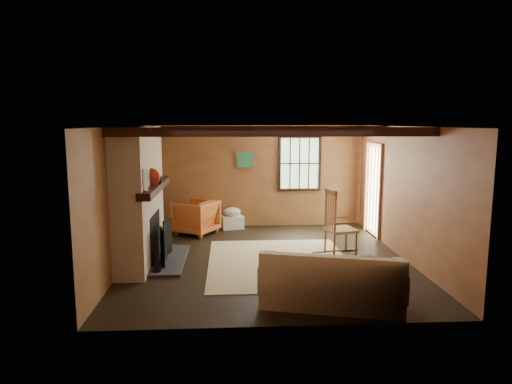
{
  "coord_description": "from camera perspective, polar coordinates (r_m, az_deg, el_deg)",
  "views": [
    {
      "loc": [
        -0.67,
        -7.99,
        2.48
      ],
      "look_at": [
        -0.18,
        0.4,
        1.18
      ],
      "focal_mm": 32.0,
      "sensor_mm": 36.0,
      "label": 1
    }
  ],
  "objects": [
    {
      "name": "rug",
      "position": [
        8.22,
        2.9,
        -8.78
      ],
      "size": [
        2.5,
        3.0,
        0.01
      ],
      "primitive_type": "cube",
      "color": "beige",
      "rests_on": "ground"
    },
    {
      "name": "sofa",
      "position": [
        6.41,
        9.52,
        -11.43
      ],
      "size": [
        2.08,
        1.31,
        0.78
      ],
      "rotation": [
        0.0,
        0.0,
        -0.26
      ],
      "color": "silver",
      "rests_on": "ground"
    },
    {
      "name": "fireplace",
      "position": [
        8.25,
        -14.19,
        -1.1
      ],
      "size": [
        1.02,
        2.3,
        2.4
      ],
      "color": "#A95641",
      "rests_on": "ground"
    },
    {
      "name": "armchair",
      "position": [
        10.25,
        -7.56,
        -3.13
      ],
      "size": [
        1.14,
        1.13,
        0.76
      ],
      "primitive_type": "imported",
      "rotation": [
        0.0,
        0.0,
        -2.11
      ],
      "color": "#BF6026",
      "rests_on": "ground"
    },
    {
      "name": "laundry_basket",
      "position": [
        10.74,
        -3.01,
        -3.78
      ],
      "size": [
        0.57,
        0.48,
        0.3
      ],
      "primitive_type": "cube",
      "rotation": [
        0.0,
        0.0,
        0.21
      ],
      "color": "white",
      "rests_on": "ground"
    },
    {
      "name": "ground",
      "position": [
        8.39,
        1.37,
        -8.42
      ],
      "size": [
        5.5,
        5.5,
        0.0
      ],
      "primitive_type": "plane",
      "color": "black",
      "rests_on": "ground"
    },
    {
      "name": "room_envelope",
      "position": [
        8.34,
        2.78,
        2.94
      ],
      "size": [
        5.02,
        5.52,
        2.44
      ],
      "color": "#995D36",
      "rests_on": "ground"
    },
    {
      "name": "firewood_pile",
      "position": [
        10.84,
        -9.34,
        -3.92
      ],
      "size": [
        0.67,
        0.12,
        0.24
      ],
      "color": "brown",
      "rests_on": "ground"
    },
    {
      "name": "rocking_chair",
      "position": [
        8.65,
        10.27,
        -4.38
      ],
      "size": [
        0.99,
        0.63,
        1.27
      ],
      "rotation": [
        0.0,
        0.0,
        1.75
      ],
      "color": "tan",
      "rests_on": "ground"
    },
    {
      "name": "basket_pillow",
      "position": [
        10.69,
        -3.02,
        -2.47
      ],
      "size": [
        0.45,
        0.39,
        0.2
      ],
      "primitive_type": "ellipsoid",
      "rotation": [
        0.0,
        0.0,
        0.18
      ],
      "color": "silver",
      "rests_on": "laundry_basket"
    }
  ]
}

